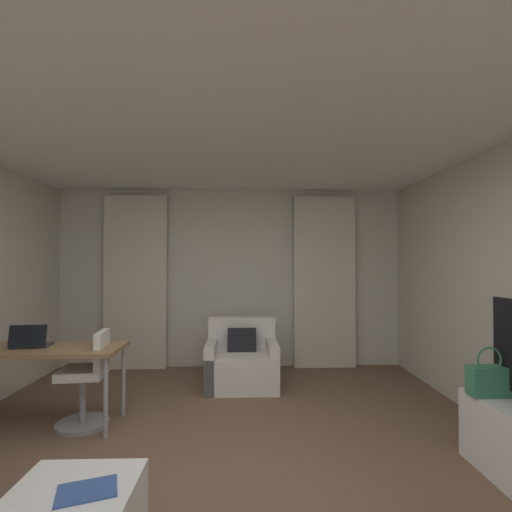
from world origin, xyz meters
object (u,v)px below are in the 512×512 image
armchair (242,363)px  handbag_primary (490,380)px  desk (40,354)px  desk_chair (87,384)px  laptop (31,342)px  magazine_open (87,491)px

armchair → handbag_primary: handbag_primary is taller
desk → desk_chair: 0.52m
desk → laptop: size_ratio=4.26×
laptop → handbag_primary: laptop is taller
laptop → handbag_primary: 3.93m
desk → magazine_open: 2.08m
laptop → magazine_open: size_ratio=1.06×
laptop → handbag_primary: bearing=-11.9°
armchair → desk_chair: 1.83m
magazine_open → handbag_primary: size_ratio=0.90×
desk → laptop: 0.14m
desk_chair → magazine_open: bearing=-68.0°
armchair → desk_chair: size_ratio=1.00×
desk → desk_chair: desk_chair is taller
magazine_open → handbag_primary: (2.62, 0.92, 0.24)m
laptop → magazine_open: 2.15m
armchair → handbag_primary: (1.88, -1.94, 0.37)m
handbag_primary → laptop: bearing=168.1°
armchair → desk_chair: desk_chair is taller
armchair → magazine_open: (-0.74, -2.85, 0.12)m
desk_chair → laptop: size_ratio=2.51×
laptop → magazine_open: bearing=-54.7°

